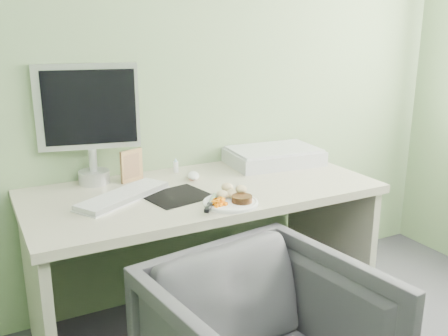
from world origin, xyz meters
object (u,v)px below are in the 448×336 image
scanner (274,157)px  monitor (89,117)px  plate (231,203)px  desk (203,224)px

scanner → monitor: monitor is taller
plate → monitor: (-0.44, 0.57, 0.31)m
desk → monitor: size_ratio=2.87×
scanner → desk: bearing=-154.2°
desk → monitor: bearing=143.6°
plate → desk: bearing=92.0°
plate → monitor: bearing=127.3°
plate → monitor: 0.78m
scanner → monitor: (-0.95, 0.12, 0.28)m
desk → plate: 0.32m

